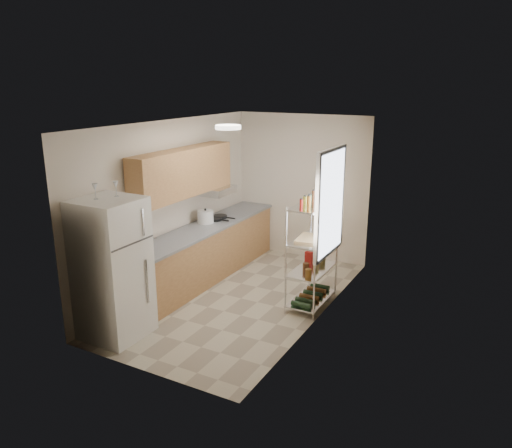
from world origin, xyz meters
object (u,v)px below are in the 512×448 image
at_px(rice_cooker, 206,217).
at_px(cutting_board, 311,239).
at_px(refrigerator, 112,269).
at_px(espresso_machine, 324,227).
at_px(frying_pan_large, 215,219).

height_order(rice_cooker, cutting_board, rice_cooker).
bearing_deg(cutting_board, refrigerator, -133.85).
relative_size(refrigerator, cutting_board, 3.91).
height_order(refrigerator, cutting_board, refrigerator).
bearing_deg(rice_cooker, espresso_machine, -2.47).
xyz_separation_m(refrigerator, frying_pan_large, (-0.08, 2.48, 0.02)).
bearing_deg(rice_cooker, cutting_board, -9.50).
bearing_deg(refrigerator, frying_pan_large, 91.85).
bearing_deg(frying_pan_large, espresso_machine, -8.88).
xyz_separation_m(refrigerator, cutting_board, (1.87, 1.94, 0.13)).
relative_size(cutting_board, espresso_machine, 1.62).
relative_size(frying_pan_large, espresso_machine, 0.81).
bearing_deg(frying_pan_large, cutting_board, -16.13).
xyz_separation_m(rice_cooker, frying_pan_large, (0.05, 0.20, -0.09)).
height_order(cutting_board, espresso_machine, espresso_machine).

